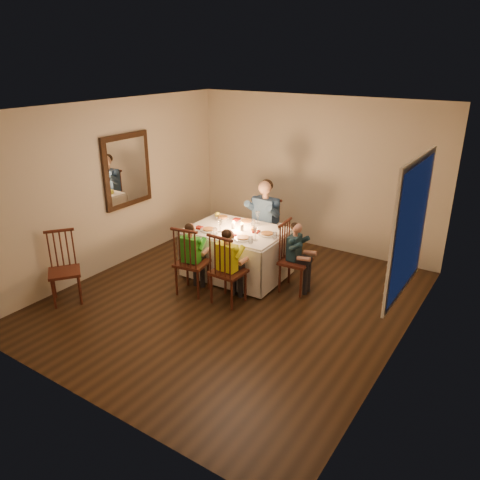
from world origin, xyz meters
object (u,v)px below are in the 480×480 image
Objects in this scene: serving_bowl at (223,219)px; chair_extra at (69,301)px; chair_near_left at (193,292)px; child_green at (193,292)px; chair_adult at (264,259)px; child_teal at (294,290)px; dining_table at (237,243)px; chair_end at (294,290)px; chair_near_right at (229,301)px; adult at (264,259)px; child_yellow at (229,301)px.

chair_extra is at bearing -116.40° from serving_bowl.
chair_near_left is 0.98× the size of child_green.
chair_extra is (-1.54, -2.73, 0.00)m from chair_adult.
child_teal is (2.48, 2.04, 0.00)m from chair_extra.
chair_end is at bearing 1.58° from dining_table.
chair_adult reaches higher than chair_extra.
chair_near_right is at bearing -73.13° from chair_adult.
serving_bowl reaches higher than chair_end.
adult reaches higher than child_teal.
child_green reaches higher than chair_extra.
dining_table is at bearing -62.80° from child_yellow.
child_yellow is at bearing 174.07° from chair_near_left.
child_teal is 1.60m from serving_bowl.
child_yellow is 1.04× the size of child_teal.
child_green is at bearing -79.43° from serving_bowl.
adult is (0.26, 1.56, 0.00)m from chair_near_left.
dining_table reaches higher than child_teal.
child_yellow is (0.00, 0.00, 0.00)m from chair_near_right.
dining_table reaches higher than child_yellow.
serving_bowl reaches higher than adult.
adult is (-0.33, 1.52, 0.00)m from chair_near_right.
chair_near_left is 1.48m from child_teal.
dining_table is 0.93m from adult.
child_teal is (0.94, -0.70, 0.00)m from chair_adult.
serving_bowl is at bearing -125.81° from adult.
child_yellow reaches higher than chair_extra.
chair_adult and chair_end have the same top height.
serving_bowl reaches higher than chair_near_left.
dining_table is 7.61× the size of serving_bowl.
child_teal is at bearing -124.88° from chair_near_right.
serving_bowl is (-0.42, 0.22, 0.24)m from dining_table.
child_green is 0.98× the size of child_yellow.
child_green reaches higher than chair_near_right.
child_yellow is at bearing 139.26° from child_teal.
child_yellow is (0.59, 0.05, 0.00)m from child_green.
child_green is at bearing -106.87° from dining_table.
adult is (0.00, 0.00, 0.00)m from chair_adult.
dining_table is at bearing 88.69° from chair_end.
chair_adult is 1.17m from chair_end.
chair_extra is 2.58m from serving_bowl.
dining_table is at bearing -115.92° from chair_near_left.
child_yellow is (0.33, -1.52, 0.00)m from adult.
chair_adult is 1.00× the size of chair_end.
child_green is 1.48m from child_teal.
child_yellow is at bearing -73.13° from chair_adult.
chair_near_left is at bearing 6.09° from child_yellow.
chair_near_left is 1.00× the size of child_teal.
adult is at bearing -76.18° from child_yellow.
chair_extra is 0.95× the size of child_green.
serving_bowl is (-0.45, -0.53, 0.78)m from adult.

